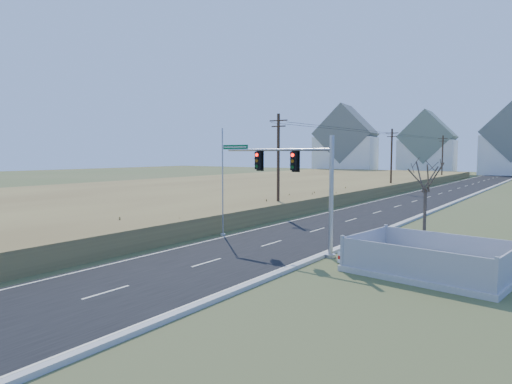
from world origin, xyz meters
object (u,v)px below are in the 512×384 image
at_px(flagpole, 223,193).
at_px(bare_tree, 426,174).
at_px(fence_enclosure, 430,268).
at_px(open_sign, 341,258).
at_px(traffic_signal_mast, 303,180).

distance_m(flagpole, bare_tree, 13.03).
relative_size(fence_enclosure, open_sign, 12.85).
bearing_deg(fence_enclosure, traffic_signal_mast, -177.26).
distance_m(fence_enclosure, open_sign, 4.24).
bearing_deg(open_sign, traffic_signal_mast, -169.79).
xyz_separation_m(fence_enclosure, flagpole, (-14.02, 2.11, 2.58)).
bearing_deg(bare_tree, fence_enclosure, -70.02).
distance_m(fence_enclosure, flagpole, 14.41).
bearing_deg(flagpole, traffic_signal_mast, -12.71).
xyz_separation_m(open_sign, flagpole, (-9.82, 2.69, 2.57)).
distance_m(traffic_signal_mast, bare_tree, 6.46).
bearing_deg(fence_enclosure, open_sign, -165.04).
xyz_separation_m(fence_enclosure, bare_tree, (-1.13, 3.10, 4.18)).
distance_m(traffic_signal_mast, flagpole, 7.25).
xyz_separation_m(open_sign, bare_tree, (3.08, 3.68, 4.17)).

